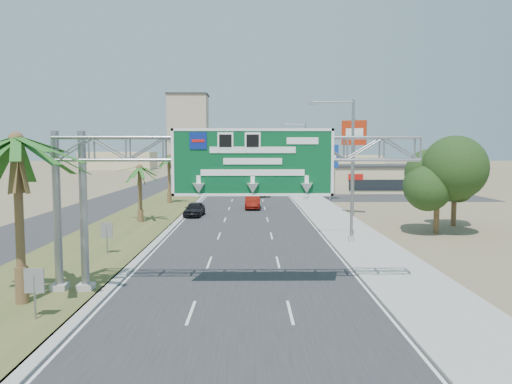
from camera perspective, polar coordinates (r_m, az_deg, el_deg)
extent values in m
cube|color=#28282B|center=(122.79, -0.83, 1.74)|extent=(12.00, 300.00, 0.02)
cube|color=#9E9B93|center=(123.06, 3.13, 1.76)|extent=(4.00, 300.00, 0.10)
cube|color=#485525|center=(123.23, -5.49, 1.75)|extent=(7.00, 300.00, 0.12)
cube|color=#28282B|center=(124.02, -8.71, 1.72)|extent=(8.00, 300.00, 0.02)
cylinder|color=gray|center=(24.03, -19.09, -2.24)|extent=(0.36, 0.36, 7.40)
cylinder|color=gray|center=(24.43, -21.77, -2.21)|extent=(0.36, 0.36, 7.40)
cube|color=#9E9B93|center=(24.69, -18.87, -10.33)|extent=(0.70, 0.70, 0.40)
cube|color=#9E9B93|center=(25.08, -21.51, -10.17)|extent=(0.70, 0.70, 0.40)
cube|color=#084B24|center=(22.14, -0.39, 3.41)|extent=(7.20, 0.12, 3.00)
cube|color=navy|center=(22.18, -6.63, 5.84)|extent=(0.75, 0.03, 0.75)
cone|color=white|center=(22.12, -0.38, 0.43)|extent=(0.56, 0.56, 0.45)
cylinder|color=brown|center=(22.94, -25.42, -3.27)|extent=(0.36, 0.36, 7.00)
cylinder|color=brown|center=(23.44, -25.18, -9.72)|extent=(0.54, 0.54, 1.68)
cylinder|color=brown|center=(45.88, -13.10, -0.38)|extent=(0.36, 0.36, 5.00)
cylinder|color=brown|center=(46.09, -13.06, -2.73)|extent=(0.54, 0.54, 1.20)
cylinder|color=brown|center=(61.53, -9.91, 1.33)|extent=(0.36, 0.36, 5.80)
cylinder|color=brown|center=(61.70, -9.88, -0.71)|extent=(0.54, 0.54, 1.39)
cylinder|color=brown|center=(79.35, -7.81, 1.65)|extent=(0.36, 0.36, 4.50)
cylinder|color=brown|center=(79.46, -7.80, 0.42)|extent=(0.54, 0.54, 1.08)
cylinder|color=brown|center=(98.20, -6.44, 2.46)|extent=(0.36, 0.36, 5.20)
cylinder|color=brown|center=(98.30, -6.43, 1.31)|extent=(0.54, 0.54, 1.25)
cylinder|color=brown|center=(123.09, -5.26, 2.84)|extent=(0.36, 0.36, 4.80)
cylinder|color=brown|center=(123.16, -5.26, 1.99)|extent=(0.54, 0.54, 1.15)
cylinder|color=gray|center=(35.37, 10.94, 2.22)|extent=(0.20, 0.20, 10.00)
cylinder|color=gray|center=(35.24, 8.81, 10.14)|extent=(2.80, 0.12, 0.12)
cube|color=slate|center=(35.03, 6.51, 10.03)|extent=(0.50, 0.22, 0.18)
cylinder|color=#9E9B93|center=(35.89, 10.82, -5.38)|extent=(0.44, 0.44, 0.50)
cylinder|color=gray|center=(65.02, 5.63, 3.41)|extent=(0.20, 0.20, 10.00)
cylinder|color=gray|center=(64.95, 4.43, 7.70)|extent=(2.80, 0.12, 0.12)
cube|color=slate|center=(64.84, 3.19, 7.62)|extent=(0.50, 0.22, 0.18)
cylinder|color=#9E9B93|center=(65.31, 5.60, -0.76)|extent=(0.44, 0.44, 0.50)
cylinder|color=gray|center=(100.88, 3.40, 3.91)|extent=(0.20, 0.20, 10.00)
cylinder|color=gray|center=(100.83, 2.61, 6.67)|extent=(2.80, 0.12, 0.12)
cube|color=slate|center=(100.76, 1.81, 6.61)|extent=(0.50, 0.22, 0.18)
cylinder|color=#9E9B93|center=(101.06, 3.39, 1.21)|extent=(0.44, 0.44, 0.50)
cylinder|color=gray|center=(84.93, 3.95, 3.07)|extent=(0.28, 0.28, 8.00)
cylinder|color=gray|center=(84.64, 0.58, 5.58)|extent=(10.00, 0.18, 0.18)
cube|color=black|center=(84.49, 1.60, 5.31)|extent=(0.32, 0.18, 0.95)
cube|color=black|center=(84.42, -0.44, 5.31)|extent=(0.32, 0.18, 0.95)
cube|color=black|center=(84.45, -2.15, 5.30)|extent=(0.32, 0.18, 0.95)
sphere|color=red|center=(84.37, 1.60, 5.51)|extent=(0.22, 0.22, 0.22)
imported|color=black|center=(84.89, 3.97, 5.09)|extent=(0.16, 0.16, 0.60)
cylinder|color=#9E9B93|center=(85.12, 3.94, 0.58)|extent=(0.56, 0.56, 0.60)
cube|color=#CDB78A|center=(81.66, 14.70, 1.45)|extent=(18.00, 10.00, 4.00)
cylinder|color=brown|center=(41.54, 19.95, -1.83)|extent=(0.44, 0.44, 3.90)
sphere|color=black|center=(41.33, 20.05, 1.75)|extent=(4.50, 4.50, 4.50)
cylinder|color=brown|center=(46.37, 21.68, -1.60)|extent=(0.44, 0.44, 3.30)
sphere|color=black|center=(46.19, 21.76, 1.12)|extent=(3.50, 3.50, 3.50)
cylinder|color=gray|center=(21.11, -23.95, -11.10)|extent=(0.08, 0.08, 1.80)
cube|color=slate|center=(20.93, -24.02, -9.26)|extent=(0.75, 0.06, 0.95)
cylinder|color=gray|center=(32.38, -16.67, -5.43)|extent=(0.08, 0.08, 1.80)
cube|color=slate|center=(32.26, -16.70, -4.21)|extent=(0.75, 0.06, 0.95)
cube|color=tan|center=(264.84, -7.73, 7.12)|extent=(20.00, 16.00, 35.00)
cube|color=#CDB78A|center=(178.52, -15.41, 3.48)|extent=(24.00, 14.00, 6.00)
cube|color=#CDB78A|center=(155.51, 10.34, 3.22)|extent=(20.00, 12.00, 5.00)
imported|color=black|center=(49.73, -7.06, -1.97)|extent=(2.06, 4.30, 1.42)
imported|color=#681009|center=(55.76, -0.38, -1.14)|extent=(1.73, 4.74, 1.55)
imported|color=gray|center=(71.07, 0.65, 0.10)|extent=(2.45, 5.21, 1.44)
imported|color=black|center=(90.38, -2.61, 1.07)|extent=(2.48, 4.89, 1.36)
cylinder|color=gray|center=(49.76, 11.08, 2.72)|extent=(0.20, 0.20, 9.63)
cube|color=#AF280E|center=(49.76, 11.15, 6.66)|extent=(2.33, 1.19, 2.40)
cube|color=white|center=(49.58, 11.19, 6.66)|extent=(1.57, 0.68, 0.84)
cylinder|color=gray|center=(65.58, 8.53, 2.28)|extent=(0.20, 0.20, 7.45)
cube|color=navy|center=(65.52, 8.55, 4.05)|extent=(2.02, 0.70, 3.00)
cube|color=white|center=(65.34, 8.58, 4.05)|extent=(1.38, 0.32, 1.05)
cylinder|color=gray|center=(100.10, 4.29, 3.33)|extent=(0.20, 0.20, 8.01)
cube|color=#B70F0E|center=(100.07, 4.30, 4.99)|extent=(2.13, 1.17, 1.80)
cube|color=white|center=(99.89, 4.31, 4.99)|extent=(1.42, 0.66, 0.63)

